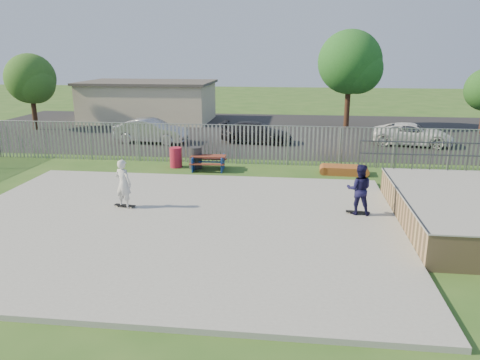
# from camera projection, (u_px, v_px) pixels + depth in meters

# --- Properties ---
(ground) EXTENTS (120.00, 120.00, 0.00)m
(ground) POSITION_uv_depth(u_px,v_px,m) (172.00, 226.00, 15.61)
(ground) COLOR #2F581E
(ground) RESTS_ON ground
(concrete_slab) EXTENTS (15.00, 12.00, 0.15)m
(concrete_slab) POSITION_uv_depth(u_px,v_px,m) (172.00, 224.00, 15.59)
(concrete_slab) COLOR #979792
(concrete_slab) RESTS_ON ground
(quarter_pipe) EXTENTS (5.50, 7.05, 2.19)m
(quarter_pipe) POSITION_uv_depth(u_px,v_px,m) (461.00, 211.00, 15.36)
(quarter_pipe) COLOR tan
(quarter_pipe) RESTS_ON ground
(fence) EXTENTS (26.04, 16.02, 2.00)m
(fence) POSITION_uv_depth(u_px,v_px,m) (223.00, 165.00, 19.61)
(fence) COLOR gray
(fence) RESTS_ON ground
(picnic_table) EXTENTS (1.75, 1.46, 0.71)m
(picnic_table) POSITION_uv_depth(u_px,v_px,m) (208.00, 163.00, 22.77)
(picnic_table) COLOR maroon
(picnic_table) RESTS_ON ground
(funbox) EXTENTS (1.93, 1.03, 0.38)m
(funbox) POSITION_uv_depth(u_px,v_px,m) (344.00, 170.00, 22.04)
(funbox) COLOR brown
(funbox) RESTS_ON ground
(trash_bin_red) EXTENTS (0.60, 0.60, 1.00)m
(trash_bin_red) POSITION_uv_depth(u_px,v_px,m) (176.00, 157.00, 23.23)
(trash_bin_red) COLOR #A91A31
(trash_bin_red) RESTS_ON ground
(trash_bin_grey) EXTENTS (0.64, 0.64, 1.07)m
(trash_bin_grey) POSITION_uv_depth(u_px,v_px,m) (195.00, 158.00, 22.99)
(trash_bin_grey) COLOR #272729
(trash_bin_grey) RESTS_ON ground
(parking_lot) EXTENTS (40.00, 18.00, 0.02)m
(parking_lot) POSITION_uv_depth(u_px,v_px,m) (240.00, 131.00, 33.77)
(parking_lot) COLOR black
(parking_lot) RESTS_ON ground
(car_silver) EXTENTS (4.68, 2.03, 1.50)m
(car_silver) POSITION_uv_depth(u_px,v_px,m) (151.00, 131.00, 29.16)
(car_silver) COLOR #ADADB2
(car_silver) RESTS_ON parking_lot
(car_dark) EXTENTS (4.65, 2.28, 1.30)m
(car_dark) POSITION_uv_depth(u_px,v_px,m) (256.00, 132.00, 29.21)
(car_dark) COLOR black
(car_dark) RESTS_ON parking_lot
(car_white) EXTENTS (5.09, 3.03, 1.33)m
(car_white) POSITION_uv_depth(u_px,v_px,m) (412.00, 134.00, 28.49)
(car_white) COLOR white
(car_white) RESTS_ON parking_lot
(building) EXTENTS (10.40, 6.40, 3.20)m
(building) POSITION_uv_depth(u_px,v_px,m) (149.00, 101.00, 38.09)
(building) COLOR beige
(building) RESTS_ON ground
(tree_left) EXTENTS (3.52, 3.52, 5.43)m
(tree_left) POSITION_uv_depth(u_px,v_px,m) (30.00, 79.00, 33.26)
(tree_left) COLOR #3B2517
(tree_left) RESTS_ON ground
(tree_mid) EXTENTS (4.60, 4.60, 7.10)m
(tree_mid) POSITION_uv_depth(u_px,v_px,m) (350.00, 62.00, 33.76)
(tree_mid) COLOR #3F2619
(tree_mid) RESTS_ON ground
(skateboard_a) EXTENTS (0.81, 0.26, 0.08)m
(skateboard_a) POSITION_uv_depth(u_px,v_px,m) (357.00, 213.00, 16.31)
(skateboard_a) COLOR black
(skateboard_a) RESTS_ON concrete_slab
(skateboard_b) EXTENTS (0.82, 0.33, 0.08)m
(skateboard_b) POSITION_uv_depth(u_px,v_px,m) (125.00, 206.00, 16.99)
(skateboard_b) COLOR black
(skateboard_b) RESTS_ON concrete_slab
(skater_navy) EXTENTS (0.91, 0.74, 1.77)m
(skater_navy) POSITION_uv_depth(u_px,v_px,m) (359.00, 189.00, 16.08)
(skater_navy) COLOR #131238
(skater_navy) RESTS_ON concrete_slab
(skater_white) EXTENTS (0.75, 0.62, 1.77)m
(skater_white) POSITION_uv_depth(u_px,v_px,m) (123.00, 184.00, 16.76)
(skater_white) COLOR silver
(skater_white) RESTS_ON concrete_slab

